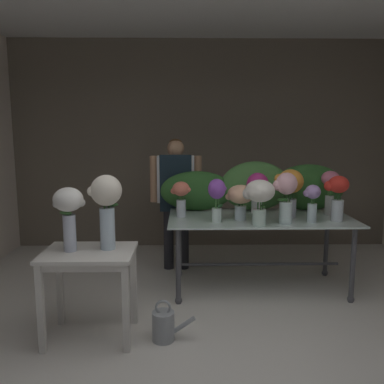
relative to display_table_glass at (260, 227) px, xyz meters
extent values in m
plane|color=silver|center=(-0.53, -0.08, -0.67)|extent=(7.85, 7.85, 0.00)
cube|color=#706656|center=(-0.53, 1.70, 0.79)|extent=(5.49, 0.12, 2.93)
cube|color=silver|center=(0.00, 0.00, 0.10)|extent=(1.91, 0.94, 0.02)
cylinder|color=#4C4C51|center=(-0.85, -0.37, -0.29)|extent=(0.05, 0.05, 0.77)
sphere|color=#4C4C51|center=(-0.85, -0.37, -0.64)|extent=(0.07, 0.07, 0.07)
cylinder|color=#4C4C51|center=(0.85, -0.37, -0.29)|extent=(0.05, 0.05, 0.77)
sphere|color=#4C4C51|center=(0.85, -0.37, -0.64)|extent=(0.07, 0.07, 0.07)
cylinder|color=#4C4C51|center=(-0.85, 0.37, -0.29)|extent=(0.05, 0.05, 0.77)
sphere|color=#4C4C51|center=(-0.85, 0.37, -0.64)|extent=(0.07, 0.07, 0.07)
cylinder|color=#4C4C51|center=(0.85, 0.37, -0.29)|extent=(0.05, 0.05, 0.77)
sphere|color=#4C4C51|center=(0.85, 0.37, -0.64)|extent=(0.07, 0.07, 0.07)
cylinder|color=#4C4C51|center=(0.00, 0.00, -0.40)|extent=(1.71, 0.03, 0.03)
cube|color=silver|center=(-1.56, -0.99, 0.05)|extent=(0.72, 0.55, 0.03)
cube|color=silver|center=(-1.56, -0.99, 0.00)|extent=(0.66, 0.49, 0.06)
cube|color=silver|center=(-1.88, -1.22, -0.32)|extent=(0.05, 0.05, 0.70)
cube|color=silver|center=(-1.23, -1.22, -0.32)|extent=(0.05, 0.05, 0.70)
cube|color=silver|center=(-1.88, -0.76, -0.32)|extent=(0.05, 0.05, 0.70)
cube|color=silver|center=(-1.23, -0.76, -0.32)|extent=(0.05, 0.05, 0.70)
cylinder|color=#232328|center=(-0.99, 0.65, -0.25)|extent=(0.12, 0.12, 0.84)
cylinder|color=#232328|center=(-0.80, 0.65, -0.25)|extent=(0.12, 0.12, 0.84)
cube|color=silver|center=(-0.89, 0.65, 0.44)|extent=(0.44, 0.22, 0.55)
cube|color=#192833|center=(-0.89, 0.53, 0.40)|extent=(0.37, 0.02, 0.67)
cylinder|color=tan|center=(-1.16, 0.65, 0.44)|extent=(0.09, 0.09, 0.55)
cylinder|color=tan|center=(-0.63, 0.65, 0.44)|extent=(0.09, 0.09, 0.55)
sphere|color=tan|center=(-0.89, 0.65, 0.80)|extent=(0.20, 0.20, 0.20)
ellipsoid|color=brown|center=(-0.89, 0.67, 0.87)|extent=(0.15, 0.15, 0.09)
ellipsoid|color=#2D6028|center=(-0.65, 0.35, 0.34)|extent=(0.82, 0.26, 0.45)
ellipsoid|color=#477F3D|center=(0.00, 0.35, 0.39)|extent=(0.78, 0.32, 0.55)
ellipsoid|color=#2D6028|center=(0.60, 0.35, 0.37)|extent=(0.83, 0.29, 0.52)
cylinder|color=silver|center=(-0.48, -0.24, 0.18)|extent=(0.10, 0.10, 0.14)
cylinder|color=#9EBCB2|center=(-0.48, -0.24, 0.14)|extent=(0.09, 0.09, 0.06)
cylinder|color=#477F3D|center=(-0.46, -0.24, 0.26)|extent=(0.01, 0.01, 0.26)
cylinder|color=#477F3D|center=(-0.48, -0.22, 0.26)|extent=(0.01, 0.01, 0.26)
cylinder|color=#477F3D|center=(-0.48, -0.26, 0.26)|extent=(0.01, 0.01, 0.26)
ellipsoid|color=purple|center=(-0.48, -0.24, 0.45)|extent=(0.17, 0.17, 0.20)
sphere|color=purple|center=(-0.52, -0.22, 0.44)|extent=(0.07, 0.07, 0.07)
sphere|color=purple|center=(-0.40, -0.24, 0.45)|extent=(0.05, 0.05, 0.05)
ellipsoid|color=#28562D|center=(-0.44, -0.21, 0.27)|extent=(0.09, 0.11, 0.03)
cylinder|color=silver|center=(0.73, -0.20, 0.22)|extent=(0.12, 0.12, 0.21)
cylinder|color=#9EBCB2|center=(0.73, -0.20, 0.16)|extent=(0.11, 0.11, 0.09)
cylinder|color=#28562D|center=(0.75, -0.21, 0.28)|extent=(0.01, 0.01, 0.31)
cylinder|color=#28562D|center=(0.71, -0.18, 0.28)|extent=(0.01, 0.01, 0.31)
cylinder|color=#28562D|center=(0.72, -0.23, 0.28)|extent=(0.01, 0.01, 0.31)
ellipsoid|color=red|center=(0.73, -0.20, 0.48)|extent=(0.20, 0.20, 0.17)
sphere|color=red|center=(0.64, -0.19, 0.47)|extent=(0.10, 0.10, 0.10)
sphere|color=red|center=(0.78, -0.20, 0.51)|extent=(0.08, 0.08, 0.08)
cylinder|color=silver|center=(0.19, -0.31, 0.22)|extent=(0.12, 0.12, 0.22)
cylinder|color=#9EBCB2|center=(0.19, -0.31, 0.16)|extent=(0.11, 0.11, 0.09)
cylinder|color=#2D6028|center=(0.22, -0.31, 0.28)|extent=(0.01, 0.01, 0.32)
cylinder|color=#2D6028|center=(0.19, -0.28, 0.28)|extent=(0.01, 0.01, 0.32)
cylinder|color=#2D6028|center=(0.15, -0.31, 0.28)|extent=(0.01, 0.01, 0.32)
cylinder|color=#2D6028|center=(0.19, -0.33, 0.28)|extent=(0.01, 0.01, 0.32)
ellipsoid|color=#EFB2BC|center=(0.19, -0.31, 0.51)|extent=(0.20, 0.20, 0.21)
sphere|color=#EFB2BC|center=(0.11, -0.31, 0.49)|extent=(0.11, 0.11, 0.11)
ellipsoid|color=#2D6028|center=(0.16, -0.32, 0.35)|extent=(0.11, 0.06, 0.03)
cylinder|color=silver|center=(-0.08, -0.38, 0.19)|extent=(0.13, 0.13, 0.16)
cylinder|color=#9EBCB2|center=(-0.08, -0.38, 0.15)|extent=(0.12, 0.12, 0.07)
cylinder|color=#2D6028|center=(-0.05, -0.39, 0.25)|extent=(0.01, 0.01, 0.26)
cylinder|color=#2D6028|center=(-0.09, -0.35, 0.25)|extent=(0.01, 0.01, 0.26)
cylinder|color=#2D6028|center=(-0.10, -0.39, 0.25)|extent=(0.01, 0.01, 0.26)
cylinder|color=#2D6028|center=(-0.07, -0.41, 0.25)|extent=(0.01, 0.01, 0.26)
ellipsoid|color=white|center=(-0.08, -0.38, 0.45)|extent=(0.28, 0.28, 0.21)
sphere|color=white|center=(-0.19, -0.37, 0.42)|extent=(0.11, 0.11, 0.11)
ellipsoid|color=#477F3D|center=(-0.04, -0.34, 0.29)|extent=(0.04, 0.10, 0.03)
cylinder|color=silver|center=(0.46, -0.26, 0.21)|extent=(0.09, 0.09, 0.19)
cylinder|color=#9EBCB2|center=(0.46, -0.26, 0.15)|extent=(0.08, 0.08, 0.08)
cylinder|color=#477F3D|center=(0.47, -0.26, 0.25)|extent=(0.01, 0.01, 0.25)
cylinder|color=#477F3D|center=(0.46, -0.25, 0.25)|extent=(0.01, 0.01, 0.25)
cylinder|color=#477F3D|center=(0.45, -0.27, 0.25)|extent=(0.01, 0.01, 0.25)
ellipsoid|color=#B28ED1|center=(0.46, -0.26, 0.42)|extent=(0.15, 0.15, 0.14)
sphere|color=#B28ED1|center=(0.40, -0.26, 0.40)|extent=(0.07, 0.07, 0.07)
sphere|color=#B28ED1|center=(0.51, -0.23, 0.41)|extent=(0.07, 0.07, 0.07)
cylinder|color=silver|center=(0.00, 0.19, 0.19)|extent=(0.13, 0.13, 0.14)
cylinder|color=#9EBCB2|center=(0.00, 0.19, 0.15)|extent=(0.12, 0.12, 0.06)
cylinder|color=#477F3D|center=(0.04, 0.19, 0.24)|extent=(0.01, 0.01, 0.22)
cylinder|color=#477F3D|center=(-0.02, 0.21, 0.24)|extent=(0.01, 0.01, 0.22)
cylinder|color=#477F3D|center=(0.00, 0.17, 0.24)|extent=(0.01, 0.01, 0.22)
ellipsoid|color=#D1338E|center=(0.00, 0.19, 0.43)|extent=(0.24, 0.24, 0.26)
ellipsoid|color=#28562D|center=(0.03, 0.18, 0.28)|extent=(0.08, 0.11, 0.03)
cylinder|color=silver|center=(0.30, -0.02, 0.21)|extent=(0.14, 0.14, 0.19)
cylinder|color=#9EBCB2|center=(0.30, -0.02, 0.16)|extent=(0.12, 0.12, 0.08)
cylinder|color=#28562D|center=(0.33, -0.03, 0.27)|extent=(0.01, 0.01, 0.29)
cylinder|color=#28562D|center=(0.30, 0.00, 0.27)|extent=(0.01, 0.01, 0.29)
cylinder|color=#28562D|center=(0.27, -0.02, 0.27)|extent=(0.01, 0.01, 0.29)
cylinder|color=#28562D|center=(0.30, -0.05, 0.27)|extent=(0.01, 0.01, 0.29)
ellipsoid|color=orange|center=(0.30, -0.02, 0.49)|extent=(0.26, 0.26, 0.25)
sphere|color=orange|center=(0.19, -0.02, 0.52)|extent=(0.11, 0.11, 0.11)
sphere|color=orange|center=(0.37, -0.02, 0.48)|extent=(0.12, 0.12, 0.12)
cylinder|color=silver|center=(-0.23, -0.14, 0.19)|extent=(0.12, 0.12, 0.14)
cylinder|color=#9EBCB2|center=(-0.23, -0.14, 0.15)|extent=(0.11, 0.11, 0.06)
cylinder|color=#28562D|center=(-0.21, -0.14, 0.22)|extent=(0.01, 0.01, 0.20)
cylinder|color=#28562D|center=(-0.24, -0.11, 0.22)|extent=(0.01, 0.01, 0.20)
cylinder|color=#28562D|center=(-0.24, -0.15, 0.22)|extent=(0.01, 0.01, 0.20)
ellipsoid|color=#F4B78E|center=(-0.23, -0.14, 0.38)|extent=(0.27, 0.27, 0.19)
sphere|color=#F4B78E|center=(-0.35, -0.13, 0.35)|extent=(0.07, 0.07, 0.07)
sphere|color=#F4B78E|center=(-0.16, -0.14, 0.36)|extent=(0.10, 0.10, 0.10)
cylinder|color=silver|center=(0.76, 0.10, 0.22)|extent=(0.09, 0.09, 0.21)
cylinder|color=#9EBCB2|center=(0.76, 0.10, 0.16)|extent=(0.08, 0.08, 0.09)
cylinder|color=#477F3D|center=(0.79, 0.10, 0.29)|extent=(0.01, 0.01, 0.33)
cylinder|color=#477F3D|center=(0.75, 0.12, 0.29)|extent=(0.01, 0.01, 0.33)
cylinder|color=#477F3D|center=(0.76, 0.09, 0.29)|extent=(0.01, 0.01, 0.33)
ellipsoid|color=pink|center=(0.76, 0.10, 0.50)|extent=(0.19, 0.19, 0.16)
sphere|color=pink|center=(0.83, 0.12, 0.48)|extent=(0.05, 0.05, 0.05)
ellipsoid|color=#2D6028|center=(0.77, 0.11, 0.34)|extent=(0.07, 0.11, 0.03)
cylinder|color=silver|center=(-0.83, 0.01, 0.20)|extent=(0.10, 0.10, 0.18)
cylinder|color=#9EBCB2|center=(-0.83, 0.01, 0.15)|extent=(0.09, 0.09, 0.08)
cylinder|color=#477F3D|center=(-0.80, 0.01, 0.24)|extent=(0.01, 0.01, 0.24)
cylinder|color=#477F3D|center=(-0.83, 0.03, 0.24)|extent=(0.01, 0.01, 0.24)
cylinder|color=#477F3D|center=(-0.84, 0.01, 0.24)|extent=(0.01, 0.01, 0.24)
cylinder|color=#477F3D|center=(-0.83, 0.00, 0.24)|extent=(0.01, 0.01, 0.24)
ellipsoid|color=#EF7A60|center=(-0.83, 0.01, 0.41)|extent=(0.18, 0.18, 0.15)
sphere|color=#EF7A60|center=(-0.90, 0.04, 0.38)|extent=(0.07, 0.07, 0.07)
sphere|color=#EF7A60|center=(-0.75, -0.01, 0.41)|extent=(0.05, 0.05, 0.05)
cylinder|color=silver|center=(-1.70, -0.99, 0.21)|extent=(0.10, 0.10, 0.29)
cylinder|color=#9EBCB2|center=(-1.70, -0.99, 0.13)|extent=(0.09, 0.09, 0.12)
cylinder|color=#28562D|center=(-1.69, -0.99, 0.24)|extent=(0.01, 0.01, 0.35)
cylinder|color=#28562D|center=(-1.70, -0.98, 0.24)|extent=(0.01, 0.01, 0.35)
cylinder|color=#28562D|center=(-1.72, -1.00, 0.24)|extent=(0.01, 0.01, 0.35)
cylinder|color=#28562D|center=(-1.70, -1.00, 0.24)|extent=(0.01, 0.01, 0.35)
ellipsoid|color=white|center=(-1.70, -0.99, 0.48)|extent=(0.23, 0.23, 0.19)
sphere|color=white|center=(-1.79, -1.01, 0.44)|extent=(0.05, 0.05, 0.05)
sphere|color=white|center=(-1.61, -0.96, 0.45)|extent=(0.07, 0.07, 0.07)
ellipsoid|color=#477F3D|center=(-1.72, -1.01, 0.37)|extent=(0.11, 0.06, 0.03)
cylinder|color=silver|center=(-1.41, -0.94, 0.23)|extent=(0.12, 0.12, 0.34)
cylinder|color=#9EBCB2|center=(-1.41, -0.94, 0.13)|extent=(0.11, 0.11, 0.14)
cylinder|color=#387033|center=(-1.39, -0.94, 0.27)|extent=(0.01, 0.01, 0.40)
cylinder|color=#387033|center=(-1.43, -0.91, 0.27)|extent=(0.01, 0.01, 0.40)
cylinder|color=#387033|center=(-1.42, -0.97, 0.27)|extent=(0.01, 0.01, 0.40)
ellipsoid|color=silver|center=(-1.41, -0.94, 0.54)|extent=(0.25, 0.25, 0.25)
sphere|color=silver|center=(-1.52, -0.96, 0.54)|extent=(0.08, 0.08, 0.08)
ellipsoid|color=#387033|center=(-1.37, -0.90, 0.42)|extent=(0.10, 0.05, 0.03)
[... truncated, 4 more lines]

